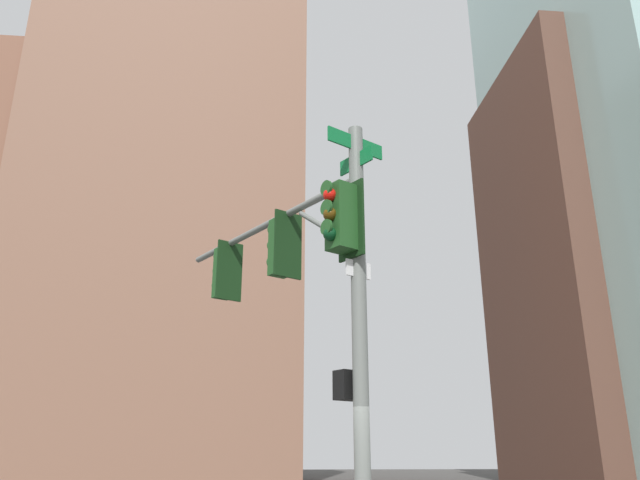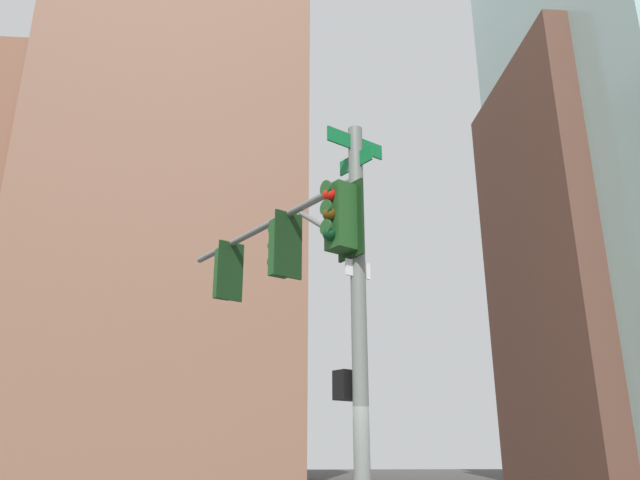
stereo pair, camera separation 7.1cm
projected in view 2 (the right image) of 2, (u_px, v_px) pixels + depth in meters
signal_pole_assembly at (303, 277)px, 9.90m from camera, size 3.28×4.79×6.68m
building_brick_nearside at (171, 233)px, 56.49m from camera, size 23.96×15.64×42.26m
building_brick_midblock at (90, 271)px, 56.57m from camera, size 20.80×18.92×35.75m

